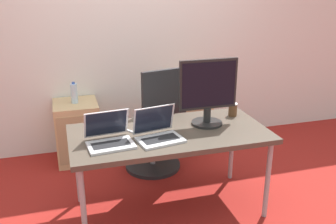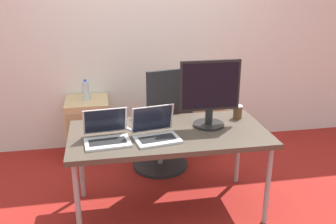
% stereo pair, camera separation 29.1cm
% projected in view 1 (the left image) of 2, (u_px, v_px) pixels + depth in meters
% --- Properties ---
extents(ground_plane, '(14.00, 14.00, 0.00)m').
position_uv_depth(ground_plane, '(169.00, 208.00, 3.16)').
color(ground_plane, maroon).
extents(wall_back, '(10.00, 0.05, 2.60)m').
position_uv_depth(wall_back, '(131.00, 31.00, 4.01)').
color(wall_back, silver).
rests_on(wall_back, ground_plane).
extents(desk, '(1.55, 0.77, 0.70)m').
position_uv_depth(desk, '(169.00, 137.00, 2.94)').
color(desk, '#473D33').
rests_on(desk, ground_plane).
extents(office_chair, '(0.57, 0.61, 1.08)m').
position_uv_depth(office_chair, '(156.00, 133.00, 3.67)').
color(office_chair, '#232326').
rests_on(office_chair, ground_plane).
extents(cabinet_left, '(0.44, 0.47, 0.63)m').
position_uv_depth(cabinet_left, '(78.00, 131.00, 3.92)').
color(cabinet_left, tan).
rests_on(cabinet_left, ground_plane).
extents(cabinet_right, '(0.44, 0.47, 0.63)m').
position_uv_depth(cabinet_right, '(188.00, 120.00, 4.25)').
color(cabinet_right, tan).
rests_on(cabinet_right, ground_plane).
extents(water_bottle, '(0.07, 0.07, 0.22)m').
position_uv_depth(water_bottle, '(74.00, 93.00, 3.78)').
color(water_bottle, silver).
rests_on(water_bottle, cabinet_left).
extents(laptop_left, '(0.36, 0.33, 0.24)m').
position_uv_depth(laptop_left, '(158.00, 133.00, 2.78)').
color(laptop_left, silver).
rests_on(laptop_left, desk).
extents(laptop_right, '(0.35, 0.32, 0.23)m').
position_uv_depth(laptop_right, '(109.00, 138.00, 2.70)').
color(laptop_right, silver).
rests_on(laptop_right, desk).
extents(monitor, '(0.48, 0.25, 0.54)m').
position_uv_depth(monitor, '(208.00, 92.00, 2.98)').
color(monitor, black).
rests_on(monitor, desk).
extents(coffee_cup_white, '(0.07, 0.07, 0.12)m').
position_uv_depth(coffee_cup_white, '(157.00, 116.00, 3.09)').
color(coffee_cup_white, white).
rests_on(coffee_cup_white, desk).
extents(coffee_cup_brown, '(0.08, 0.08, 0.11)m').
position_uv_depth(coffee_cup_brown, '(233.00, 109.00, 3.25)').
color(coffee_cup_brown, brown).
rests_on(coffee_cup_brown, desk).
extents(scissors, '(0.12, 0.16, 0.01)m').
position_uv_depth(scissors, '(128.00, 130.00, 2.93)').
color(scissors, '#B2B2B7').
rests_on(scissors, desk).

